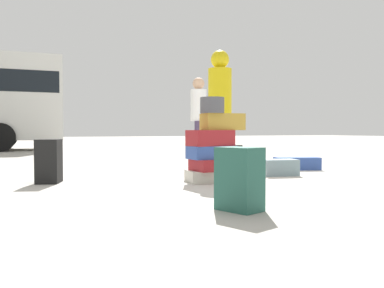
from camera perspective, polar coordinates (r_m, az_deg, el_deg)
ground_plane at (r=5.33m, az=3.76°, el=-5.25°), size 80.00×80.00×0.00m
suitcase_tower at (r=5.29m, az=3.22°, el=-0.45°), size 0.80×0.53×1.09m
suitcase_teal_white_trunk at (r=3.41m, az=6.62°, el=-4.85°), size 0.34×0.41×0.52m
suitcase_navy_behind_tower at (r=7.15m, az=14.39°, el=-2.64°), size 0.80×0.53×0.21m
suitcase_slate_upright_blue at (r=6.17m, az=12.03°, el=-3.20°), size 0.57×0.43×0.24m
suitcase_black_foreground_near at (r=5.47m, az=-19.29°, el=-2.26°), size 0.37×0.40×0.55m
person_tourist_with_camera at (r=7.59m, az=0.92°, el=4.29°), size 0.30×0.30×1.64m
yellow_dummy_statue at (r=16.41m, az=3.89°, el=5.53°), size 1.31×1.31×3.85m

